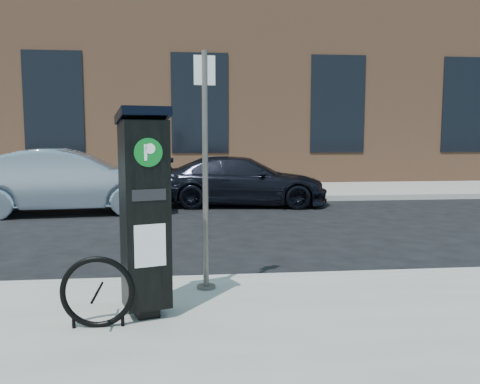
{
  "coord_description": "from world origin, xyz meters",
  "views": [
    {
      "loc": [
        -0.5,
        -6.2,
        1.92
      ],
      "look_at": [
        0.21,
        0.5,
        1.15
      ],
      "focal_mm": 38.0,
      "sensor_mm": 36.0,
      "label": 1
    }
  ],
  "objects": [
    {
      "name": "ground",
      "position": [
        0.0,
        0.0,
        0.0
      ],
      "size": [
        120.0,
        120.0,
        0.0
      ],
      "primitive_type": "plane",
      "color": "black",
      "rests_on": "ground"
    },
    {
      "name": "sidewalk_far",
      "position": [
        0.0,
        14.0,
        0.07
      ],
      "size": [
        60.0,
        12.0,
        0.15
      ],
      "primitive_type": "cube",
      "color": "gray",
      "rests_on": "ground"
    },
    {
      "name": "curb_near",
      "position": [
        0.0,
        -0.02,
        0.07
      ],
      "size": [
        60.0,
        0.12,
        0.16
      ],
      "primitive_type": "cube",
      "color": "#9E9B93",
      "rests_on": "ground"
    },
    {
      "name": "curb_far",
      "position": [
        0.0,
        8.02,
        0.07
      ],
      "size": [
        60.0,
        0.12,
        0.16
      ],
      "primitive_type": "cube",
      "color": "#9E9B93",
      "rests_on": "ground"
    },
    {
      "name": "building",
      "position": [
        -0.0,
        17.0,
        4.15
      ],
      "size": [
        28.0,
        10.05,
        8.25
      ],
      "color": "brown",
      "rests_on": "ground"
    },
    {
      "name": "parking_kiosk",
      "position": [
        -0.9,
        -1.33,
        1.19
      ],
      "size": [
        0.57,
        0.53,
        2.03
      ],
      "rotation": [
        0.0,
        0.0,
        0.3
      ],
      "color": "black",
      "rests_on": "sidewalk_near"
    },
    {
      "name": "sign_pole",
      "position": [
        -0.29,
        -0.49,
        1.48
      ],
      "size": [
        0.24,
        0.21,
        2.69
      ],
      "rotation": [
        0.0,
        0.0,
        0.14
      ],
      "color": "#544F4A",
      "rests_on": "sidewalk_near"
    },
    {
      "name": "bike_rack",
      "position": [
        -1.32,
        -1.58,
        0.48
      ],
      "size": [
        0.67,
        0.06,
        0.67
      ],
      "rotation": [
        0.0,
        0.0,
        0.01
      ],
      "color": "black",
      "rests_on": "sidewalk_near"
    },
    {
      "name": "car_silver",
      "position": [
        -3.36,
        6.4,
        0.78
      ],
      "size": [
        4.9,
        2.11,
        1.57
      ],
      "primitive_type": "imported",
      "rotation": [
        0.0,
        0.0,
        1.67
      ],
      "color": "#8497A8",
      "rests_on": "ground"
    },
    {
      "name": "car_dark",
      "position": [
        1.0,
        7.35,
        0.66
      ],
      "size": [
        4.72,
        2.35,
        1.32
      ],
      "primitive_type": "imported",
      "rotation": [
        0.0,
        0.0,
        1.46
      ],
      "color": "black",
      "rests_on": "ground"
    }
  ]
}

